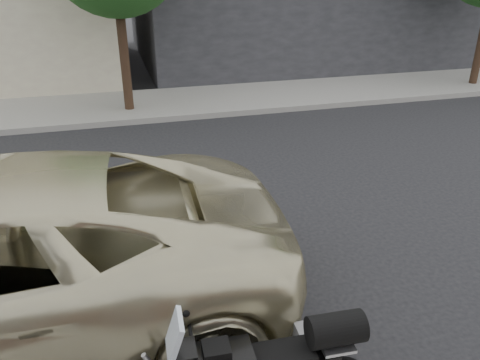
# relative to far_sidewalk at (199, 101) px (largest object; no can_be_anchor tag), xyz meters

# --- Properties ---
(ground) EXTENTS (120.00, 120.00, 0.00)m
(ground) POSITION_rel_far_sidewalk_xyz_m (0.00, 6.50, -0.07)
(ground) COLOR black
(ground) RESTS_ON ground
(far_sidewalk) EXTENTS (44.00, 3.00, 0.15)m
(far_sidewalk) POSITION_rel_far_sidewalk_xyz_m (0.00, 0.00, 0.00)
(far_sidewalk) COLOR gray
(far_sidewalk) RESTS_ON ground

